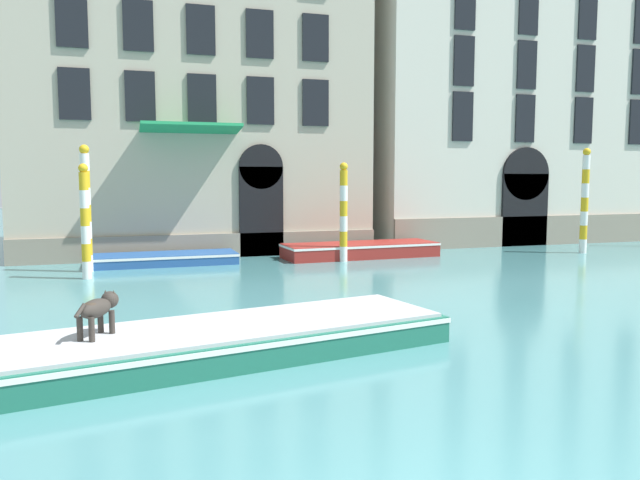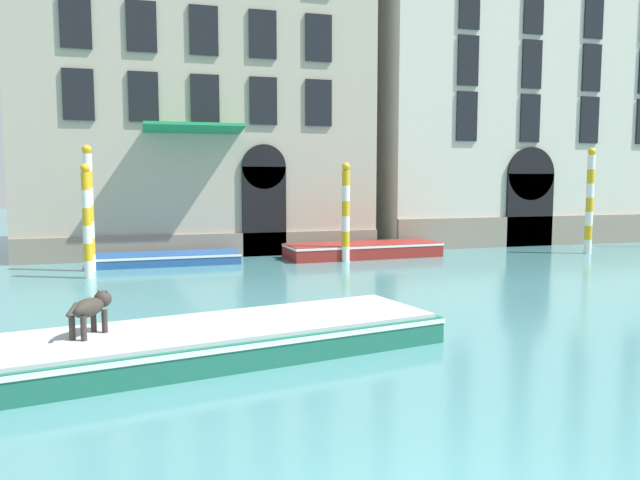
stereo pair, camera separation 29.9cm
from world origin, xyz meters
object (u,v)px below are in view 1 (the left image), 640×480
at_px(boat_moored_near_palazzo, 164,259).
at_px(mooring_pole_1, 86,208).
at_px(mooring_pole_0, 344,212).
at_px(boat_moored_far, 360,250).
at_px(boat_foreground, 226,339).
at_px(dog_on_deck, 98,308).
at_px(mooring_pole_2, 85,221).
at_px(mooring_pole_3, 585,200).

distance_m(boat_moored_near_palazzo, mooring_pole_1, 3.09).
bearing_deg(mooring_pole_1, mooring_pole_0, -1.39).
bearing_deg(mooring_pole_0, boat_moored_far, 43.62).
xyz_separation_m(boat_moored_far, mooring_pole_1, (-9.36, -0.76, 1.71)).
relative_size(boat_foreground, boat_moored_far, 1.38).
relative_size(dog_on_deck, mooring_pole_0, 0.26).
height_order(mooring_pole_2, mooring_pole_3, mooring_pole_3).
xyz_separation_m(boat_foreground, dog_on_deck, (-1.97, -0.13, 0.68)).
distance_m(dog_on_deck, mooring_pole_1, 10.58).
xyz_separation_m(mooring_pole_1, mooring_pole_2, (0.03, -1.41, -0.30)).
relative_size(boat_moored_near_palazzo, mooring_pole_3, 1.21).
bearing_deg(boat_moored_far, mooring_pole_0, -138.98).
relative_size(mooring_pole_0, mooring_pole_1, 0.87).
relative_size(boat_moored_far, mooring_pole_0, 1.68).
relative_size(boat_foreground, mooring_pole_3, 1.97).
xyz_separation_m(boat_foreground, mooring_pole_0, (5.72, 10.17, 1.46)).
distance_m(boat_foreground, mooring_pole_0, 11.76).
bearing_deg(mooring_pole_3, mooring_pole_1, 177.69).
bearing_deg(boat_foreground, boat_moored_near_palazzo, 80.64).
relative_size(boat_foreground, mooring_pole_2, 2.39).
xyz_separation_m(boat_foreground, boat_moored_near_palazzo, (-0.30, 11.33, -0.08)).
distance_m(mooring_pole_0, mooring_pole_3, 9.67).
bearing_deg(dog_on_deck, boat_moored_near_palazzo, 24.52).
xyz_separation_m(boat_moored_far, mooring_pole_2, (-9.33, -2.17, 1.41)).
xyz_separation_m(mooring_pole_2, mooring_pole_3, (17.98, 0.69, 0.35)).
bearing_deg(dog_on_deck, boat_moored_far, -4.86).
bearing_deg(mooring_pole_1, boat_moored_far, 4.62).
relative_size(dog_on_deck, mooring_pole_2, 0.26).
height_order(boat_moored_near_palazzo, mooring_pole_1, mooring_pole_1).
height_order(dog_on_deck, mooring_pole_3, mooring_pole_3).
relative_size(boat_foreground, boat_moored_near_palazzo, 1.63).
xyz_separation_m(boat_moored_near_palazzo, mooring_pole_0, (6.02, -1.16, 1.54)).
height_order(mooring_pole_0, mooring_pole_1, mooring_pole_1).
relative_size(dog_on_deck, mooring_pole_3, 0.22).
bearing_deg(boat_foreground, mooring_pole_3, 21.26).
distance_m(boat_moored_near_palazzo, boat_moored_far, 7.03).
bearing_deg(mooring_pole_0, mooring_pole_1, 178.61).
bearing_deg(boat_moored_far, mooring_pole_1, -177.99).
height_order(boat_moored_far, mooring_pole_3, mooring_pole_3).
xyz_separation_m(boat_foreground, mooring_pole_3, (15.37, 9.65, 1.76)).
bearing_deg(boat_moored_near_palazzo, mooring_pole_2, -135.01).
height_order(mooring_pole_1, mooring_pole_2, mooring_pole_1).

